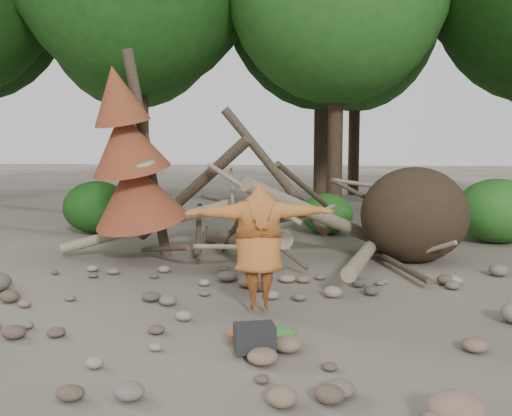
# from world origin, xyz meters

# --- Properties ---
(ground) EXTENTS (120.00, 120.00, 0.00)m
(ground) POSITION_xyz_m (0.00, 0.00, 0.00)
(ground) COLOR #514C44
(ground) RESTS_ON ground
(deadfall_pile) EXTENTS (8.55, 5.24, 3.30)m
(deadfall_pile) POSITION_xyz_m (2.02, 4.24, 0.95)
(deadfall_pile) COLOR #332619
(deadfall_pile) RESTS_ON ground
(dead_conifer) EXTENTS (2.06, 2.16, 4.35)m
(dead_conifer) POSITION_xyz_m (-3.12, 3.37, 2.11)
(dead_conifer) COLOR #4C3F30
(dead_conifer) RESTS_ON ground
(bush_left) EXTENTS (1.80, 1.80, 1.44)m
(bush_left) POSITION_xyz_m (-5.50, 7.20, 0.72)
(bush_left) COLOR #184813
(bush_left) RESTS_ON ground
(bush_mid) EXTENTS (1.40, 1.40, 1.12)m
(bush_mid) POSITION_xyz_m (0.80, 7.80, 0.56)
(bush_mid) COLOR #215C1A
(bush_mid) RESTS_ON ground
(bush_right) EXTENTS (2.00, 2.00, 1.60)m
(bush_right) POSITION_xyz_m (5.00, 7.00, 0.80)
(bush_right) COLOR #2A6D22
(bush_right) RESTS_ON ground
(frisbee_thrower) EXTENTS (2.77, 1.22, 2.17)m
(frisbee_thrower) POSITION_xyz_m (-0.14, 0.27, 0.98)
(frisbee_thrower) COLOR #A95D26
(frisbee_thrower) RESTS_ON ground
(backpack) EXTENTS (0.53, 0.43, 0.31)m
(backpack) POSITION_xyz_m (0.02, -1.36, 0.15)
(backpack) COLOR black
(backpack) RESTS_ON ground
(cloth_green) EXTENTS (0.45, 0.38, 0.17)m
(cloth_green) POSITION_xyz_m (0.26, -0.94, 0.08)
(cloth_green) COLOR #2D712D
(cloth_green) RESTS_ON ground
(cloth_orange) EXTENTS (0.32, 0.26, 0.11)m
(cloth_orange) POSITION_xyz_m (-0.23, -0.95, 0.06)
(cloth_orange) COLOR #C55621
(cloth_orange) RESTS_ON ground
(boulder_front_right) EXTENTS (0.50, 0.45, 0.30)m
(boulder_front_right) POSITION_xyz_m (1.97, -2.78, 0.15)
(boulder_front_right) COLOR #836252
(boulder_front_right) RESTS_ON ground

